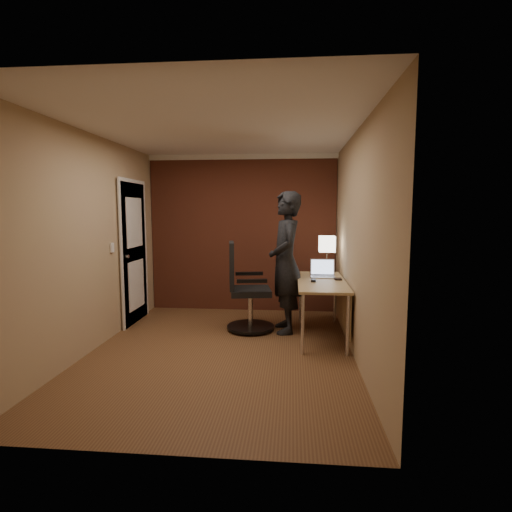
% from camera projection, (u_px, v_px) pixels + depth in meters
% --- Properties ---
extents(room, '(4.00, 4.00, 4.00)m').
position_uv_depth(room, '(221.00, 227.00, 6.03)').
color(room, brown).
rests_on(room, ground).
extents(desk, '(0.60, 1.50, 0.73)m').
position_uv_depth(desk, '(327.00, 290.00, 5.10)').
color(desk, tan).
rests_on(desk, ground).
extents(desk_lamp, '(0.22, 0.22, 0.54)m').
position_uv_depth(desk_lamp, '(327.00, 244.00, 5.58)').
color(desk_lamp, silver).
rests_on(desk_lamp, desk).
extents(laptop, '(0.33, 0.26, 0.23)m').
position_uv_depth(laptop, '(323.00, 272.00, 5.39)').
color(laptop, silver).
rests_on(laptop, desk).
extents(mouse, '(0.06, 0.10, 0.03)m').
position_uv_depth(mouse, '(313.00, 281.00, 5.01)').
color(mouse, black).
rests_on(mouse, desk).
extents(wallet, '(0.09, 0.11, 0.02)m').
position_uv_depth(wallet, '(338.00, 279.00, 5.14)').
color(wallet, black).
rests_on(wallet, desk).
extents(office_chair, '(0.64, 0.71, 1.18)m').
position_uv_depth(office_chair, '(245.00, 293.00, 5.37)').
color(office_chair, black).
rests_on(office_chair, ground).
extents(person, '(0.55, 0.75, 1.87)m').
position_uv_depth(person, '(286.00, 262.00, 5.29)').
color(person, black).
rests_on(person, ground).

